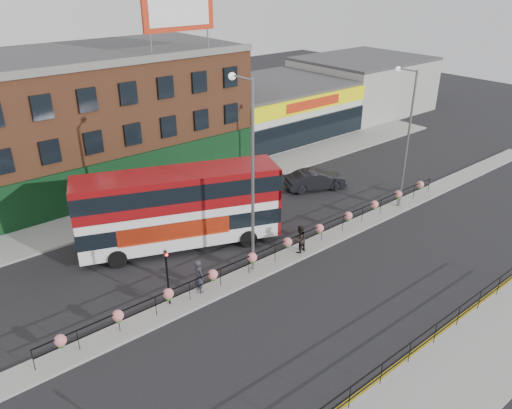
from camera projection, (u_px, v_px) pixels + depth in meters
ground at (287, 258)px, 30.49m from camera, size 120.00×120.00×0.00m
south_pavement at (471, 366)px, 22.11m from camera, size 60.00×4.00×0.15m
north_pavement at (183, 194)px, 38.81m from camera, size 60.00×4.00×0.15m
median at (287, 257)px, 30.46m from camera, size 60.00×1.60×0.15m
yellow_line_inner at (425, 340)px, 23.74m from camera, size 60.00×0.10×0.01m
yellow_line_outer at (429, 342)px, 23.61m from camera, size 60.00×0.10×0.01m
brick_building at (83, 118)px, 39.86m from camera, size 25.00×12.21×10.30m
supermarket at (271, 108)px, 52.37m from camera, size 15.00×12.25×5.30m
warehouse_east at (362, 84)px, 60.69m from camera, size 14.50×12.00×6.30m
billboard at (179, 10)px, 36.66m from camera, size 6.00×0.29×4.40m
median_railing at (288, 243)px, 30.04m from camera, size 30.04×0.56×1.23m
south_railing at (410, 348)px, 21.90m from camera, size 20.04×0.05×1.12m
double_decker_bus at (179, 202)px, 30.51m from camera, size 12.58×7.31×5.02m
car at (315, 180)px, 39.56m from camera, size 5.17×6.02×1.58m
pedestrian_a at (199, 276)px, 26.67m from camera, size 0.75×0.52×1.96m
pedestrian_b at (300, 239)px, 30.45m from camera, size 1.02×0.87×1.79m
lamp_column_west at (249, 162)px, 26.44m from camera, size 0.40×1.94×11.06m
lamp_column_east at (406, 128)px, 34.40m from camera, size 0.35×1.73×9.87m
traffic_light_median at (167, 266)px, 25.11m from camera, size 0.15×0.28×3.65m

